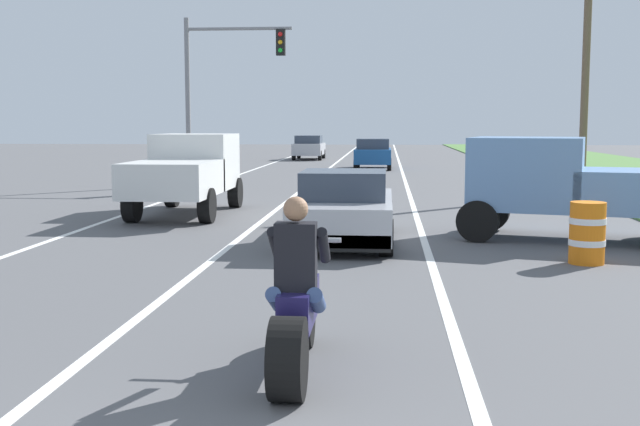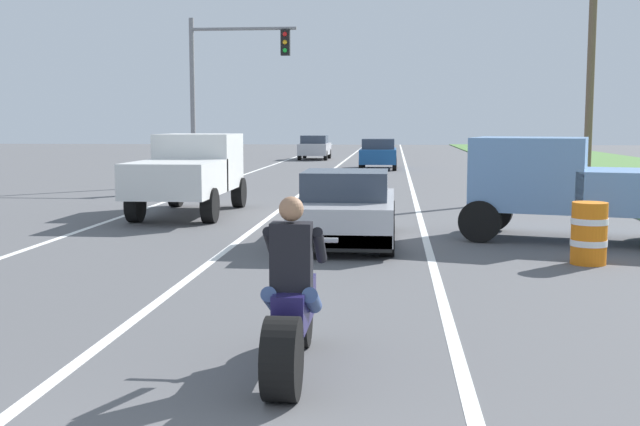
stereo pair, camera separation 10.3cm
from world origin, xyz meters
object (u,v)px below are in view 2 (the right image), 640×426
(pickup_truck_left_lane_white, at_px, (190,170))
(distant_car_far_ahead, at_px, (378,153))
(traffic_light_mast_near, at_px, (224,76))
(distant_car_further_ahead, at_px, (315,147))
(pickup_truck_right_shoulder_light_blue, at_px, (579,183))
(sports_car_silver, at_px, (346,209))
(construction_barrel_nearest, at_px, (589,233))
(motorcycle_with_rider, at_px, (292,312))

(pickup_truck_left_lane_white, xyz_separation_m, distant_car_far_ahead, (4.25, 19.85, -0.33))
(traffic_light_mast_near, bearing_deg, distant_car_further_ahead, 86.71)
(distant_car_far_ahead, xyz_separation_m, distant_car_further_ahead, (-4.17, 9.96, 0.00))
(pickup_truck_left_lane_white, relative_size, pickup_truck_right_shoulder_light_blue, 0.93)
(pickup_truck_left_lane_white, height_order, pickup_truck_right_shoulder_light_blue, same)
(distant_car_further_ahead, bearing_deg, pickup_truck_left_lane_white, -90.15)
(pickup_truck_right_shoulder_light_blue, height_order, distant_car_further_ahead, pickup_truck_right_shoulder_light_blue)
(traffic_light_mast_near, bearing_deg, sports_car_silver, -68.45)
(sports_car_silver, xyz_separation_m, distant_car_far_ahead, (0.13, 24.03, 0.14))
(pickup_truck_right_shoulder_light_blue, relative_size, construction_barrel_nearest, 5.14)
(construction_barrel_nearest, bearing_deg, traffic_light_mast_near, 121.28)
(sports_car_silver, height_order, distant_car_further_ahead, distant_car_further_ahead)
(sports_car_silver, bearing_deg, traffic_light_mast_near, 111.55)
(pickup_truck_right_shoulder_light_blue, relative_size, distant_car_far_ahead, 1.29)
(sports_car_silver, bearing_deg, construction_barrel_nearest, -26.18)
(distant_car_further_ahead, bearing_deg, sports_car_silver, -83.21)
(motorcycle_with_rider, distance_m, pickup_truck_left_lane_white, 12.87)
(distant_car_far_ahead, bearing_deg, pickup_truck_left_lane_white, -102.09)
(traffic_light_mast_near, bearing_deg, pickup_truck_right_shoulder_light_blue, -52.56)
(motorcycle_with_rider, bearing_deg, sports_car_silver, 90.03)
(traffic_light_mast_near, bearing_deg, motorcycle_with_rider, -76.15)
(pickup_truck_left_lane_white, distance_m, pickup_truck_right_shoulder_light_blue, 9.27)
(sports_car_silver, height_order, pickup_truck_right_shoulder_light_blue, pickup_truck_right_shoulder_light_blue)
(pickup_truck_left_lane_white, bearing_deg, traffic_light_mast_near, 97.01)
(motorcycle_with_rider, distance_m, distant_car_far_ahead, 32.03)
(motorcycle_with_rider, distance_m, construction_barrel_nearest, 7.23)
(pickup_truck_left_lane_white, xyz_separation_m, distant_car_further_ahead, (0.08, 29.81, -0.33))
(motorcycle_with_rider, distance_m, pickup_truck_right_shoulder_light_blue, 9.71)
(sports_car_silver, relative_size, distant_car_far_ahead, 1.08)
(distant_car_far_ahead, distance_m, distant_car_further_ahead, 10.80)
(sports_car_silver, relative_size, construction_barrel_nearest, 4.30)
(construction_barrel_nearest, relative_size, distant_car_further_ahead, 0.25)
(pickup_truck_right_shoulder_light_blue, xyz_separation_m, distant_car_further_ahead, (-8.48, 33.37, -0.33))
(sports_car_silver, distance_m, distant_car_further_ahead, 34.24)
(distant_car_far_ahead, bearing_deg, distant_car_further_ahead, 112.74)
(sports_car_silver, height_order, pickup_truck_left_lane_white, pickup_truck_left_lane_white)
(construction_barrel_nearest, bearing_deg, pickup_truck_right_shoulder_light_blue, 80.90)
(pickup_truck_left_lane_white, distance_m, traffic_light_mast_near, 9.58)
(pickup_truck_left_lane_white, bearing_deg, distant_car_further_ahead, 89.85)
(construction_barrel_nearest, distance_m, distant_car_further_ahead, 36.87)
(pickup_truck_right_shoulder_light_blue, height_order, traffic_light_mast_near, traffic_light_mast_near)
(sports_car_silver, height_order, construction_barrel_nearest, sports_car_silver)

